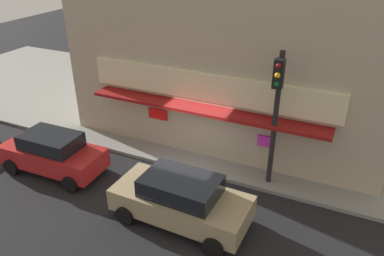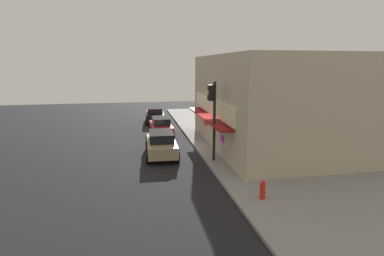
{
  "view_description": "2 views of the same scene",
  "coord_description": "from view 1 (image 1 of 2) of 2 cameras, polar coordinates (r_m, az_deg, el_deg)",
  "views": [
    {
      "loc": [
        5.23,
        -11.04,
        8.3
      ],
      "look_at": [
        -0.07,
        0.38,
        1.76
      ],
      "focal_mm": 35.33,
      "sensor_mm": 36.0,
      "label": 1
    },
    {
      "loc": [
        20.26,
        -4.19,
        6.01
      ],
      "look_at": [
        -0.28,
        -0.23,
        1.56
      ],
      "focal_mm": 27.82,
      "sensor_mm": 36.0,
      "label": 2
    }
  ],
  "objects": [
    {
      "name": "ground_plane",
      "position": [
        14.77,
        -0.39,
        -6.75
      ],
      "size": [
        58.52,
        58.52,
        0.0
      ],
      "primitive_type": "plane",
      "color": "black"
    },
    {
      "name": "sidewalk",
      "position": [
        19.03,
        6.44,
        1.65
      ],
      "size": [
        39.01,
        10.62,
        0.15
      ],
      "primitive_type": "cube",
      "color": "gray",
      "rests_on": "ground_plane"
    },
    {
      "name": "corner_building",
      "position": [
        18.25,
        8.13,
        11.67
      ],
      "size": [
        13.0,
        10.1,
        6.55
      ],
      "color": "tan",
      "rests_on": "sidewalk"
    },
    {
      "name": "traffic_light",
      "position": [
        12.72,
        12.6,
        3.58
      ],
      "size": [
        0.32,
        0.58,
        4.9
      ],
      "color": "black",
      "rests_on": "sidewalk"
    },
    {
      "name": "trash_can",
      "position": [
        15.88,
        1.05,
        -1.52
      ],
      "size": [
        0.53,
        0.53,
        0.92
      ],
      "primitive_type": "cylinder",
      "color": "#2D2D2D",
      "rests_on": "sidewalk"
    },
    {
      "name": "pedestrian",
      "position": [
        17.84,
        -10.14,
        3.43
      ],
      "size": [
        0.47,
        0.48,
        1.84
      ],
      "color": "black",
      "rests_on": "sidewalk"
    },
    {
      "name": "potted_plant_by_doorway",
      "position": [
        17.53,
        -6.15,
        1.67
      ],
      "size": [
        0.79,
        0.79,
        1.04
      ],
      "color": "#59595B",
      "rests_on": "sidewalk"
    },
    {
      "name": "parked_car_tan",
      "position": [
        12.09,
        -1.67,
        -10.68
      ],
      "size": [
        4.41,
        2.18,
        1.64
      ],
      "color": "#9E8966",
      "rests_on": "ground_plane"
    },
    {
      "name": "parked_car_red",
      "position": [
        15.36,
        -20.23,
        -3.53
      ],
      "size": [
        4.04,
        1.96,
        1.62
      ],
      "color": "#AD1E1E",
      "rests_on": "ground_plane"
    }
  ]
}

